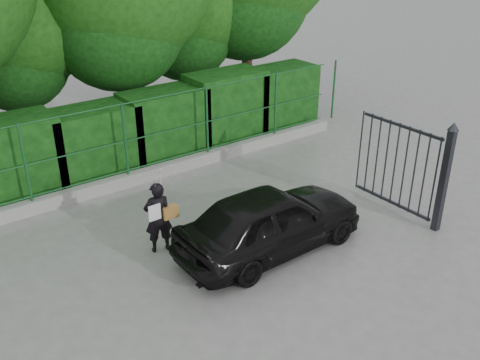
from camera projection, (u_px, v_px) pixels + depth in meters
ground at (221, 281)px, 9.56m from camera, size 80.00×80.00×0.00m
kerb at (114, 184)px, 12.74m from camera, size 14.00×0.25×0.30m
fence at (118, 141)px, 12.41m from camera, size 14.13×0.06×1.80m
hedge at (93, 140)px, 13.11m from camera, size 14.20×1.20×2.12m
gate at (424, 170)px, 10.98m from camera, size 0.22×2.33×2.36m
woman at (161, 196)px, 10.05m from camera, size 0.96×0.98×1.72m
car at (270, 220)px, 10.20m from camera, size 3.87×1.58×1.31m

